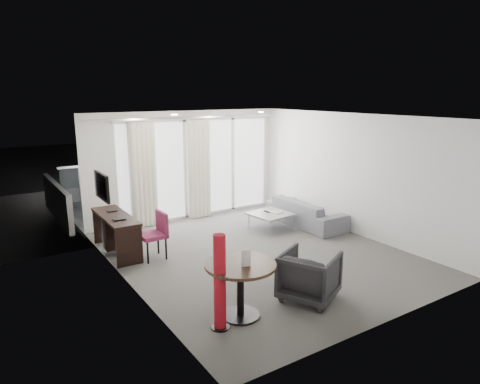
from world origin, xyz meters
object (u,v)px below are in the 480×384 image
round_table (240,290)px  desk (116,234)px  tub_armchair (309,276)px  desk_chair (153,236)px  sofa (306,212)px  rattan_chair_a (198,184)px  coffee_table (270,221)px  red_lamp (220,282)px  rattan_chair_b (235,179)px

round_table → desk: bearing=101.8°
round_table → tub_armchair: (1.15, -0.11, -0.02)m
desk_chair → round_table: 2.66m
desk → desk_chair: bearing=-53.9°
desk → tub_armchair: (1.84, -3.42, -0.01)m
tub_armchair → sofa: (2.42, 2.83, -0.06)m
desk → rattan_chair_a: bearing=43.0°
tub_armchair → rattan_chair_a: size_ratio=1.04×
tub_armchair → coffee_table: bearing=-54.1°
desk_chair → rattan_chair_a: 4.83m
round_table → sofa: round_table is taller
sofa → red_lamp: bearing=125.5°
round_table → coffee_table: (2.66, 2.88, -0.20)m
desk_chair → rattan_chair_b: desk_chair is taller
desk_chair → round_table: bearing=-86.8°
red_lamp → sofa: size_ratio=0.63×
coffee_table → red_lamp: bearing=-135.6°
desk → red_lamp: bearing=-84.9°
tub_armchair → coffee_table: (1.52, 2.99, -0.18)m
round_table → rattan_chair_a: 7.04m
round_table → sofa: bearing=37.3°
red_lamp → rattan_chair_a: 7.30m
round_table → coffee_table: bearing=47.2°
red_lamp → tub_armchair: size_ratio=1.61×
desk_chair → coffee_table: bearing=3.0°
rattan_chair_a → sofa: bearing=-66.8°
tub_armchair → rattan_chair_a: (1.57, 6.61, 0.02)m
red_lamp → tub_armchair: bearing=-0.2°
desk → round_table: round_table is taller
desk_chair → rattan_chair_a: bearing=51.2°
desk → rattan_chair_a: (3.41, 3.18, 0.01)m
desk → round_table: 3.38m
desk_chair → rattan_chair_a: (2.93, 3.84, -0.05)m
red_lamp → sofa: bearing=35.5°
coffee_table → rattan_chair_b: size_ratio=1.00×
round_table → rattan_chair_b: (3.91, 6.36, 0.03)m
desk → red_lamp: 3.44m
coffee_table → desk_chair: bearing=-175.6°
desk_chair → red_lamp: (-0.17, -2.76, 0.21)m
tub_armchair → coffee_table: size_ratio=0.96×
tub_armchair → red_lamp: bearing=62.5°
desk_chair → rattan_chair_b: 5.55m
round_table → red_lamp: 0.48m
desk_chair → red_lamp: red_lamp is taller
desk_chair → sofa: desk_chair is taller
red_lamp → rattan_chair_b: (4.30, 6.47, -0.23)m
round_table → red_lamp: bearing=-164.4°
red_lamp → sofa: 4.87m
desk_chair → coffee_table: (2.88, 0.22, -0.25)m
round_table → sofa: 4.48m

